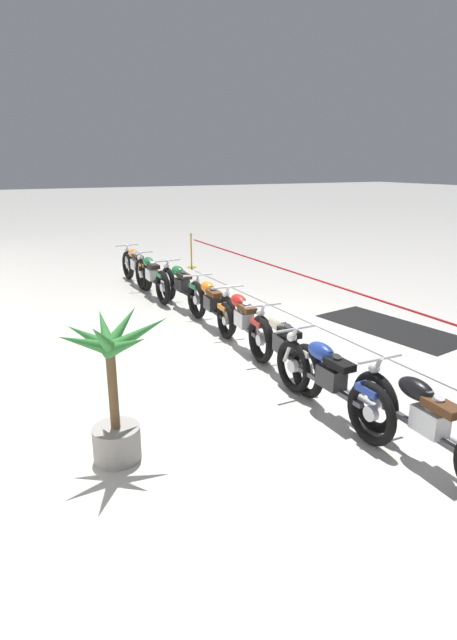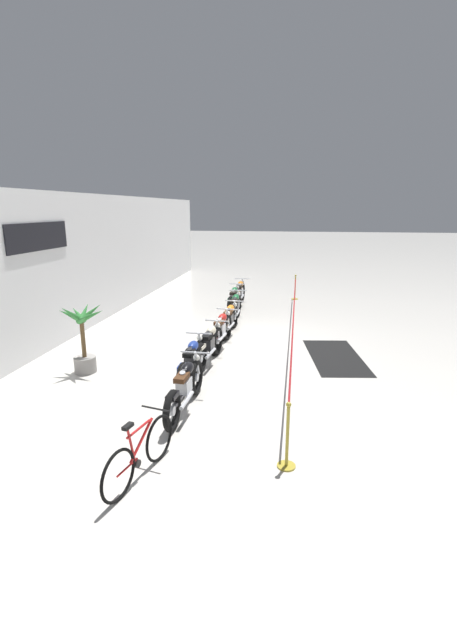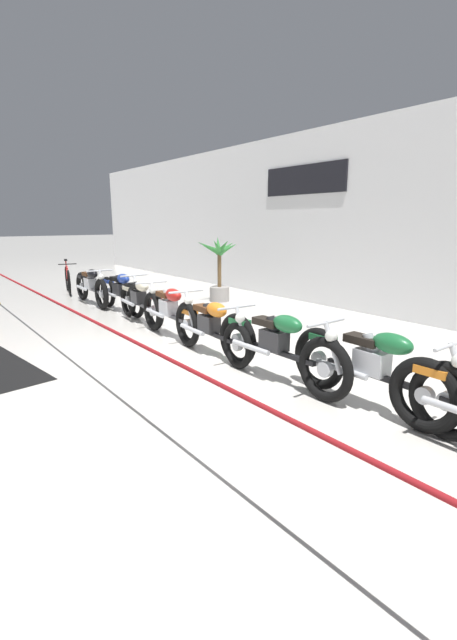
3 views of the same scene
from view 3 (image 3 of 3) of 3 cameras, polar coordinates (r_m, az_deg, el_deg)
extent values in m
plane|color=silver|center=(6.99, -8.22, -4.13)|extent=(120.00, 120.00, 0.00)
cube|color=white|center=(10.20, 18.02, 12.71)|extent=(28.00, 0.25, 4.20)
cube|color=black|center=(11.27, 10.04, 17.95)|extent=(2.59, 0.04, 0.70)
torus|color=black|center=(10.55, -16.57, 3.34)|extent=(0.74, 0.15, 0.74)
torus|color=black|center=(12.00, -18.93, 4.29)|extent=(0.74, 0.15, 0.74)
cylinder|color=silver|center=(10.55, -16.57, 3.34)|extent=(0.18, 0.09, 0.17)
cylinder|color=silver|center=(12.00, -18.93, 4.29)|extent=(0.18, 0.09, 0.17)
cylinder|color=silver|center=(10.42, -16.51, 4.81)|extent=(0.31, 0.07, 0.59)
cube|color=silver|center=(11.29, -17.96, 4.68)|extent=(0.37, 0.23, 0.26)
cylinder|color=silver|center=(11.23, -17.97, 5.67)|extent=(0.18, 0.12, 0.24)
cylinder|color=silver|center=(11.31, -18.09, 5.71)|extent=(0.18, 0.12, 0.24)
cylinder|color=silver|center=(11.56, -19.02, 4.08)|extent=(0.70, 0.10, 0.07)
cube|color=#47474C|center=(11.26, -17.83, 3.95)|extent=(1.23, 0.11, 0.06)
ellipsoid|color=black|center=(11.04, -17.69, 5.89)|extent=(0.47, 0.24, 0.22)
cube|color=#4C2D19|center=(11.39, -18.23, 5.85)|extent=(0.41, 0.22, 0.09)
cube|color=black|center=(11.91, -18.96, 5.52)|extent=(0.33, 0.17, 0.08)
cylinder|color=silver|center=(10.49, -16.80, 6.32)|extent=(0.06, 0.62, 0.04)
sphere|color=silver|center=(10.43, -16.61, 5.52)|extent=(0.14, 0.14, 0.14)
torus|color=black|center=(9.42, -12.27, 2.49)|extent=(0.74, 0.11, 0.74)
torus|color=black|center=(10.81, -15.77, 3.63)|extent=(0.74, 0.11, 0.74)
cylinder|color=silver|center=(9.42, -12.27, 2.49)|extent=(0.18, 0.08, 0.18)
cylinder|color=silver|center=(10.81, -15.77, 3.63)|extent=(0.18, 0.08, 0.18)
cylinder|color=silver|center=(9.29, -12.12, 4.13)|extent=(0.30, 0.06, 0.59)
cube|color=#2D2D30|center=(10.13, -14.30, 4.03)|extent=(0.36, 0.22, 0.26)
cylinder|color=#2D2D30|center=(10.06, -14.27, 5.12)|extent=(0.18, 0.11, 0.24)
cylinder|color=#2D2D30|center=(10.14, -14.46, 5.17)|extent=(0.18, 0.11, 0.24)
cylinder|color=silver|center=(10.37, -15.63, 3.37)|extent=(0.70, 0.07, 0.07)
cube|color=#47474C|center=(10.11, -14.15, 3.21)|extent=(1.23, 0.06, 0.06)
ellipsoid|color=navy|center=(9.88, -13.86, 5.36)|extent=(0.46, 0.22, 0.22)
cube|color=black|center=(10.22, -14.66, 5.33)|extent=(0.40, 0.20, 0.09)
cube|color=navy|center=(10.73, -15.76, 5.02)|extent=(0.32, 0.16, 0.08)
cylinder|color=silver|center=(9.35, -12.48, 5.82)|extent=(0.04, 0.62, 0.04)
sphere|color=silver|center=(9.30, -12.23, 4.92)|extent=(0.14, 0.14, 0.14)
torus|color=black|center=(8.28, -10.05, 1.16)|extent=(0.75, 0.19, 0.75)
torus|color=black|center=(9.59, -13.24, 2.63)|extent=(0.75, 0.19, 0.75)
cylinder|color=silver|center=(8.28, -10.05, 1.16)|extent=(0.18, 0.10, 0.18)
cylinder|color=silver|center=(9.59, -13.24, 2.63)|extent=(0.18, 0.10, 0.18)
cylinder|color=silver|center=(8.14, -9.89, 3.00)|extent=(0.31, 0.08, 0.59)
cube|color=#2D2D30|center=(8.94, -11.92, 3.01)|extent=(0.38, 0.25, 0.26)
cylinder|color=#2D2D30|center=(8.87, -11.89, 4.24)|extent=(0.19, 0.13, 0.24)
cylinder|color=#2D2D30|center=(8.95, -12.07, 4.31)|extent=(0.19, 0.13, 0.24)
cylinder|color=silver|center=(9.20, -13.35, 2.33)|extent=(0.70, 0.14, 0.07)
cube|color=#47474C|center=(8.92, -11.77, 2.08)|extent=(1.14, 0.17, 0.06)
ellipsoid|color=beige|center=(8.69, -11.47, 4.48)|extent=(0.48, 0.26, 0.22)
cube|color=black|center=(9.03, -12.27, 4.50)|extent=(0.42, 0.24, 0.09)
cube|color=beige|center=(9.50, -13.23, 4.16)|extent=(0.33, 0.19, 0.08)
cylinder|color=silver|center=(8.20, -10.25, 4.95)|extent=(0.09, 0.62, 0.04)
sphere|color=silver|center=(8.15, -10.00, 3.91)|extent=(0.14, 0.14, 0.14)
torus|color=black|center=(7.13, -5.50, -0.58)|extent=(0.76, 0.18, 0.75)
torus|color=black|center=(8.38, -9.83, 1.34)|extent=(0.76, 0.18, 0.75)
cylinder|color=silver|center=(7.13, -5.50, -0.58)|extent=(0.19, 0.10, 0.18)
cylinder|color=silver|center=(8.38, -9.83, 1.34)|extent=(0.19, 0.10, 0.18)
cylinder|color=silver|center=(6.99, -5.22, 1.53)|extent=(0.31, 0.08, 0.59)
cube|color=silver|center=(7.76, -8.03, 1.68)|extent=(0.38, 0.25, 0.26)
cylinder|color=silver|center=(7.68, -7.95, 3.09)|extent=(0.19, 0.13, 0.24)
cylinder|color=silver|center=(7.76, -8.20, 3.18)|extent=(0.19, 0.13, 0.24)
cylinder|color=silver|center=(8.00, -9.80, 0.94)|extent=(0.70, 0.13, 0.07)
cube|color=#47474C|center=(7.74, -7.85, 0.61)|extent=(1.12, 0.16, 0.06)
ellipsoid|color=#B21E19|center=(7.50, -7.37, 3.34)|extent=(0.48, 0.26, 0.22)
cube|color=#4C2D19|center=(7.84, -8.47, 3.42)|extent=(0.42, 0.24, 0.09)
cube|color=#B21E19|center=(8.28, -9.77, 3.14)|extent=(0.33, 0.19, 0.08)
cylinder|color=silver|center=(7.04, -5.67, 3.81)|extent=(0.09, 0.62, 0.04)
sphere|color=silver|center=(6.99, -5.35, 2.59)|extent=(0.14, 0.14, 0.14)
torus|color=black|center=(6.06, 1.20, -3.42)|extent=(0.67, 0.15, 0.66)
torus|color=black|center=(7.28, -5.38, -0.65)|extent=(0.67, 0.15, 0.66)
cylinder|color=silver|center=(6.06, 1.20, -3.42)|extent=(0.16, 0.09, 0.16)
cylinder|color=silver|center=(7.28, -5.38, -0.65)|extent=(0.16, 0.09, 0.16)
cylinder|color=silver|center=(5.91, 1.70, -0.99)|extent=(0.31, 0.08, 0.59)
cube|color=#2D2D30|center=(6.66, -2.63, -0.48)|extent=(0.37, 0.25, 0.26)
cylinder|color=#2D2D30|center=(6.58, -2.46, 1.14)|extent=(0.19, 0.12, 0.24)
cylinder|color=#2D2D30|center=(6.65, -2.83, 1.26)|extent=(0.19, 0.12, 0.24)
cylinder|color=silver|center=(6.88, -4.89, -1.28)|extent=(0.70, 0.12, 0.07)
cube|color=black|center=(6.65, -2.39, -1.74)|extent=(1.18, 0.15, 0.06)
ellipsoid|color=orange|center=(6.41, -1.60, 1.37)|extent=(0.47, 0.25, 0.22)
cube|color=#4C2D19|center=(6.72, -3.21, 1.56)|extent=(0.41, 0.23, 0.09)
cube|color=orange|center=(7.18, -5.23, 1.12)|extent=(0.33, 0.18, 0.08)
cylinder|color=silver|center=(5.94, 1.11, 1.72)|extent=(0.08, 0.62, 0.04)
sphere|color=silver|center=(5.90, 1.55, 0.26)|extent=(0.14, 0.14, 0.14)
torus|color=black|center=(5.07, 12.75, -6.45)|extent=(0.77, 0.13, 0.77)
torus|color=black|center=(6.15, 1.20, -2.65)|extent=(0.77, 0.13, 0.77)
cylinder|color=silver|center=(5.07, 12.75, -6.45)|extent=(0.18, 0.08, 0.18)
cylinder|color=silver|center=(6.15, 1.20, -2.65)|extent=(0.18, 0.08, 0.18)
cylinder|color=silver|center=(4.93, 13.72, -3.60)|extent=(0.30, 0.06, 0.59)
cube|color=#2D2D30|center=(5.57, 6.08, -2.69)|extent=(0.36, 0.22, 0.26)
cylinder|color=#2D2D30|center=(5.49, 6.43, -0.77)|extent=(0.18, 0.11, 0.24)
cylinder|color=#2D2D30|center=(5.55, 5.84, -0.62)|extent=(0.18, 0.11, 0.24)
cylinder|color=silver|center=(5.73, 2.96, -3.64)|extent=(0.70, 0.08, 0.07)
cube|color=black|center=(5.57, 6.41, -4.19)|extent=(1.28, 0.07, 0.06)
ellipsoid|color=#1E6B38|center=(5.34, 7.86, -0.53)|extent=(0.46, 0.22, 0.22)
cube|color=black|center=(5.60, 5.22, -0.25)|extent=(0.40, 0.20, 0.09)
cube|color=#1E6B38|center=(6.04, 1.51, -0.22)|extent=(0.32, 0.16, 0.08)
cylinder|color=silver|center=(4.93, 12.89, -0.34)|extent=(0.04, 0.62, 0.04)
sphere|color=silver|center=(4.91, 13.53, -2.10)|extent=(0.14, 0.14, 0.14)
torus|color=black|center=(4.61, 27.16, -9.58)|extent=(0.78, 0.13, 0.78)
torus|color=black|center=(5.43, 11.94, -5.04)|extent=(0.78, 0.13, 0.78)
cylinder|color=silver|center=(4.61, 27.16, -9.58)|extent=(0.18, 0.08, 0.18)
cylinder|color=silver|center=(5.43, 11.94, -5.04)|extent=(0.18, 0.08, 0.18)
cube|color=silver|center=(4.95, 18.54, -5.30)|extent=(0.36, 0.22, 0.26)
cylinder|color=silver|center=(4.87, 19.11, -3.18)|extent=(0.18, 0.11, 0.24)
cylinder|color=silver|center=(4.91, 18.32, -2.97)|extent=(0.18, 0.11, 0.24)
cylinder|color=silver|center=(5.05, 14.72, -6.34)|extent=(0.70, 0.08, 0.07)
cube|color=black|center=(4.96, 18.90, -6.97)|extent=(1.28, 0.08, 0.06)
ellipsoid|color=#1E6B38|center=(4.75, 21.03, -2.96)|extent=(0.46, 0.23, 0.22)
cube|color=black|center=(4.95, 17.50, -2.53)|extent=(0.40, 0.21, 0.09)
cube|color=#1E6B38|center=(5.32, 12.48, -2.31)|extent=(0.32, 0.16, 0.08)
cylinder|color=silver|center=(4.44, 27.66, -2.93)|extent=(0.04, 0.62, 0.04)
torus|color=black|center=(4.66, 24.71, -9.11)|extent=(0.77, 0.14, 0.77)
cylinder|color=silver|center=(4.66, 24.71, -9.11)|extent=(0.18, 0.08, 0.18)
cube|color=orange|center=(4.55, 25.59, -6.13)|extent=(0.32, 0.16, 0.08)
torus|color=black|center=(12.82, -20.48, 4.66)|extent=(0.71, 0.21, 0.72)
torus|color=black|center=(13.83, -20.77, 5.19)|extent=(0.71, 0.21, 0.72)
cylinder|color=red|center=(13.25, -20.69, 5.85)|extent=(0.59, 0.18, 0.43)
cylinder|color=red|center=(13.28, -20.78, 6.73)|extent=(0.54, 0.16, 0.04)
cylinder|color=red|center=(13.49, -20.79, 6.30)|extent=(0.15, 0.07, 0.55)
cube|color=black|center=(13.50, -20.89, 7.49)|extent=(0.19, 0.12, 0.05)
cylinder|color=red|center=(13.63, -20.71, 5.09)|extent=(0.45, 0.13, 0.03)
cylinder|color=black|center=(12.82, -20.68, 6.99)|extent=(0.14, 0.47, 0.03)
cylinder|color=black|center=(13.41, -20.63, 4.64)|extent=(0.13, 0.08, 0.12)
cylinder|color=gray|center=(11.23, -1.20, 3.50)|extent=(0.51, 0.51, 0.38)
cylinder|color=brown|center=(11.14, -1.22, 6.75)|extent=(0.10, 0.10, 0.90)
cone|color=#337F38|center=(10.95, -0.70, 9.74)|extent=(0.49, 0.16, 0.44)
cone|color=#337F38|center=(11.07, -0.12, 9.50)|extent=(0.45, 0.49, 0.43)
cone|color=#337F38|center=(11.27, -0.38, 9.64)|extent=(0.23, 0.59, 0.40)
cone|color=#337F38|center=(11.31, -1.39, 9.99)|extent=(0.56, 0.40, 0.55)
cone|color=#337F38|center=(11.16, -2.23, 9.38)|extent=(0.46, 0.44, 0.37)
cone|color=#337F38|center=(10.98, -2.61, 9.64)|extent=(0.26, 0.69, 0.46)
cone|color=#337F38|center=(10.88, -1.51, 9.73)|extent=(0.45, 0.52, 0.52)
cylinder|color=maroon|center=(6.27, -20.65, 1.47)|extent=(11.79, 0.04, 0.04)
camera|label=1|loc=(15.68, -8.56, 16.56)|focal=28.00mm
camera|label=2|loc=(17.93, -33.25, 16.48)|focal=24.00mm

